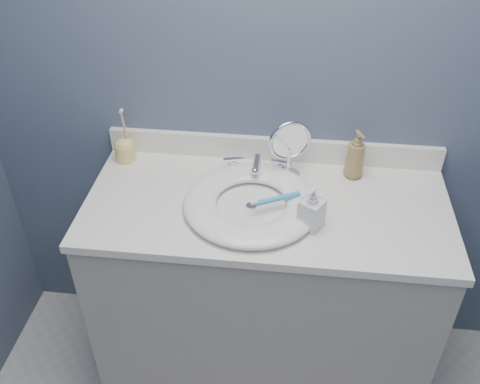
# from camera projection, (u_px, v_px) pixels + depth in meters

# --- Properties ---
(back_wall) EXTENTS (2.20, 0.02, 2.40)m
(back_wall) POSITION_uv_depth(u_px,v_px,m) (276.00, 78.00, 1.81)
(back_wall) COLOR #4C5B72
(back_wall) RESTS_ON ground
(vanity_cabinet) EXTENTS (1.20, 0.55, 0.85)m
(vanity_cabinet) POSITION_uv_depth(u_px,v_px,m) (263.00, 295.00, 2.06)
(vanity_cabinet) COLOR #A7A199
(vanity_cabinet) RESTS_ON ground
(countertop) EXTENTS (1.22, 0.57, 0.03)m
(countertop) POSITION_uv_depth(u_px,v_px,m) (267.00, 206.00, 1.79)
(countertop) COLOR white
(countertop) RESTS_ON vanity_cabinet
(backsplash) EXTENTS (1.22, 0.02, 0.09)m
(backsplash) POSITION_uv_depth(u_px,v_px,m) (273.00, 149.00, 1.96)
(backsplash) COLOR white
(backsplash) RESTS_ON countertop
(basin) EXTENTS (0.45, 0.45, 0.04)m
(basin) POSITION_uv_depth(u_px,v_px,m) (251.00, 203.00, 1.75)
(basin) COLOR white
(basin) RESTS_ON countertop
(drain) EXTENTS (0.04, 0.04, 0.01)m
(drain) POSITION_uv_depth(u_px,v_px,m) (251.00, 206.00, 1.76)
(drain) COLOR silver
(drain) RESTS_ON countertop
(faucet) EXTENTS (0.25, 0.13, 0.07)m
(faucet) POSITION_uv_depth(u_px,v_px,m) (257.00, 167.00, 1.90)
(faucet) COLOR silver
(faucet) RESTS_ON countertop
(makeup_mirror) EXTENTS (0.15, 0.09, 0.22)m
(makeup_mirror) POSITION_uv_depth(u_px,v_px,m) (289.00, 147.00, 1.83)
(makeup_mirror) COLOR silver
(makeup_mirror) RESTS_ON countertop
(soap_bottle_amber) EXTENTS (0.09, 0.09, 0.18)m
(soap_bottle_amber) POSITION_uv_depth(u_px,v_px,m) (356.00, 154.00, 1.85)
(soap_bottle_amber) COLOR #9A7945
(soap_bottle_amber) RESTS_ON countertop
(soap_bottle_clear) EXTENTS (0.09, 0.09, 0.15)m
(soap_bottle_clear) POSITION_uv_depth(u_px,v_px,m) (312.00, 208.00, 1.64)
(soap_bottle_clear) COLOR silver
(soap_bottle_clear) RESTS_ON countertop
(toothbrush_holder) EXTENTS (0.07, 0.07, 0.21)m
(toothbrush_holder) POSITION_uv_depth(u_px,v_px,m) (125.00, 149.00, 1.96)
(toothbrush_holder) COLOR #E3D571
(toothbrush_holder) RESTS_ON countertop
(toothbrush_lying) EXTENTS (0.16, 0.09, 0.02)m
(toothbrush_lying) POSITION_uv_depth(u_px,v_px,m) (276.00, 199.00, 1.73)
(toothbrush_lying) COLOR #3E9FDD
(toothbrush_lying) RESTS_ON basin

